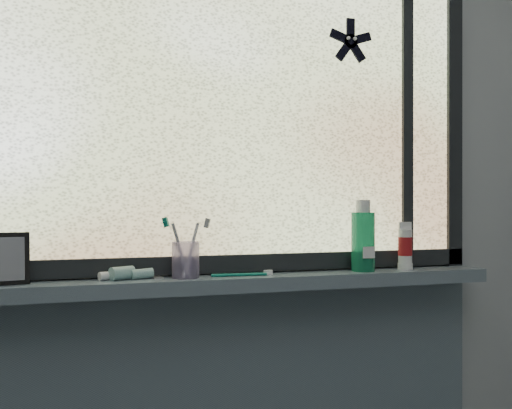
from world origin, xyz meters
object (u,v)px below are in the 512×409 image
object	(u,v)px
toothbrush_cup	(186,260)
mouthwash_bottle	(363,235)
cream_tube	(405,244)
vanity_mirror	(7,259)

from	to	relation	value
toothbrush_cup	mouthwash_bottle	distance (m)	0.54
toothbrush_cup	cream_tube	distance (m)	0.68
toothbrush_cup	vanity_mirror	bearing A→B (deg)	179.71
toothbrush_cup	mouthwash_bottle	size ratio (longest dim) A/B	0.56
toothbrush_cup	cream_tube	bearing A→B (deg)	-0.41
mouthwash_bottle	cream_tube	bearing A→B (deg)	-0.10
toothbrush_cup	cream_tube	world-z (taller)	cream_tube
toothbrush_cup	cream_tube	xyz separation A→B (m)	(0.68, -0.00, 0.03)
vanity_mirror	mouthwash_bottle	bearing A→B (deg)	-9.29
mouthwash_bottle	cream_tube	xyz separation A→B (m)	(0.14, -0.00, -0.03)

